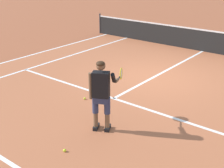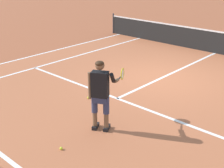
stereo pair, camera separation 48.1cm
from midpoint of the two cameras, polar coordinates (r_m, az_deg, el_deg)
ground_plane at (r=10.70m, az=10.18°, el=0.98°), size 80.00×80.00×0.00m
court_inner_surface at (r=10.01m, az=7.44°, el=-0.34°), size 10.98×10.52×0.00m
line_service at (r=9.02m, az=2.50°, el=-2.70°), size 8.23×0.10×0.01m
line_centre_service at (r=11.49m, az=12.82°, el=2.27°), size 0.10×6.40×0.01m
line_singles_left at (r=12.65m, az=-7.96°, el=4.42°), size 0.10×10.12×0.01m
line_doubles_left at (r=13.70m, az=-11.69°, el=5.53°), size 0.10×10.12×0.01m
tennis_net at (r=14.14m, az=19.60°, el=7.29°), size 11.96×0.08×1.07m
tennis_player at (r=7.02m, az=-0.12°, el=-1.31°), size 0.55×1.23×1.71m
tennis_ball_near_feet at (r=6.76m, az=-7.30°, el=-11.72°), size 0.07×0.07×0.07m
tennis_ball_by_baseline at (r=9.00m, az=-2.86°, el=-2.56°), size 0.07×0.07×0.07m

